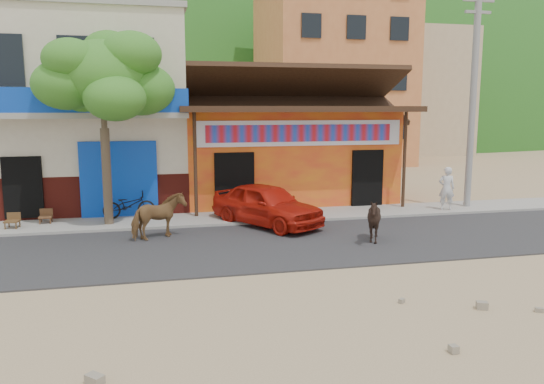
{
  "coord_description": "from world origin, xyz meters",
  "views": [
    {
      "loc": [
        -3.25,
        -11.32,
        3.73
      ],
      "look_at": [
        0.05,
        3.0,
        1.4
      ],
      "focal_mm": 35.0,
      "sensor_mm": 36.0,
      "label": 1
    }
  ],
  "objects": [
    {
      "name": "red_car",
      "position": [
        0.28,
        4.8,
        0.71
      ],
      "size": [
        3.46,
        4.18,
        1.35
      ],
      "primitive_type": "imported",
      "rotation": [
        0.0,
        0.0,
        0.57
      ],
      "color": "#B8190D",
      "rests_on": "road"
    },
    {
      "name": "hillside",
      "position": [
        0.0,
        70.0,
        12.0
      ],
      "size": [
        100.0,
        40.0,
        24.0
      ],
      "primitive_type": "ellipsoid",
      "color": "#194C14",
      "rests_on": "ground"
    },
    {
      "name": "cafe_chair_left",
      "position": [
        -6.56,
        6.33,
        0.54
      ],
      "size": [
        0.4,
        0.4,
        0.83
      ],
      "primitive_type": null,
      "rotation": [
        0.0,
        0.0,
        0.02
      ],
      "color": "#4E2A1A",
      "rests_on": "sidewalk"
    },
    {
      "name": "apartment_rear",
      "position": [
        18.0,
        30.0,
        5.0
      ],
      "size": [
        8.0,
        8.0,
        10.0
      ],
      "primitive_type": "cube",
      "color": "tan",
      "rests_on": "ground"
    },
    {
      "name": "cow_dark",
      "position": [
        2.74,
        2.06,
        0.66
      ],
      "size": [
        1.43,
        1.36,
        1.24
      ],
      "primitive_type": "imported",
      "rotation": [
        0.0,
        0.0,
        -1.17
      ],
      "color": "black",
      "rests_on": "road"
    },
    {
      "name": "ground",
      "position": [
        0.0,
        0.0,
        0.0
      ],
      "size": [
        120.0,
        120.0,
        0.0
      ],
      "primitive_type": "plane",
      "color": "#9E825B",
      "rests_on": "ground"
    },
    {
      "name": "utility_pole",
      "position": [
        8.2,
        6.0,
        4.12
      ],
      "size": [
        0.24,
        0.24,
        8.0
      ],
      "primitive_type": "cylinder",
      "color": "gray",
      "rests_on": "sidewalk"
    },
    {
      "name": "apartment_front",
      "position": [
        9.0,
        24.0,
        6.0
      ],
      "size": [
        9.0,
        9.0,
        12.0
      ],
      "primitive_type": "cube",
      "color": "#CC723F",
      "rests_on": "ground"
    },
    {
      "name": "pedestrian",
      "position": [
        7.03,
        5.51,
        0.9
      ],
      "size": [
        0.66,
        0.54,
        1.55
      ],
      "primitive_type": "imported",
      "rotation": [
        0.0,
        0.0,
        2.8
      ],
      "color": "silver",
      "rests_on": "sidewalk"
    },
    {
      "name": "dance_club",
      "position": [
        2.0,
        10.0,
        1.8
      ],
      "size": [
        8.0,
        6.0,
        3.6
      ],
      "primitive_type": "cube",
      "color": "orange",
      "rests_on": "ground"
    },
    {
      "name": "cafe_chair_right",
      "position": [
        -7.42,
        5.8,
        0.55
      ],
      "size": [
        0.44,
        0.44,
        0.85
      ],
      "primitive_type": null,
      "rotation": [
        0.0,
        0.0,
        -0.12
      ],
      "color": "#4A2F18",
      "rests_on": "sidewalk"
    },
    {
      "name": "cafe_building",
      "position": [
        -5.5,
        10.0,
        3.5
      ],
      "size": [
        7.0,
        6.0,
        7.0
      ],
      "primitive_type": "cube",
      "color": "beige",
      "rests_on": "ground"
    },
    {
      "name": "road",
      "position": [
        0.0,
        2.5,
        0.02
      ],
      "size": [
        60.0,
        5.0,
        0.04
      ],
      "primitive_type": "cube",
      "color": "#28282B",
      "rests_on": "ground"
    },
    {
      "name": "sidewalk",
      "position": [
        0.0,
        6.0,
        0.06
      ],
      "size": [
        60.0,
        2.0,
        0.12
      ],
      "primitive_type": "cube",
      "color": "gray",
      "rests_on": "ground"
    },
    {
      "name": "cow_tan",
      "position": [
        -3.09,
        3.78,
        0.69
      ],
      "size": [
        1.68,
        1.34,
        1.29
      ],
      "primitive_type": "imported",
      "rotation": [
        0.0,
        0.0,
        2.07
      ],
      "color": "brown",
      "rests_on": "road"
    },
    {
      "name": "tree",
      "position": [
        -4.6,
        5.8,
        3.12
      ],
      "size": [
        3.0,
        3.0,
        6.0
      ],
      "primitive_type": null,
      "color": "#2D721E",
      "rests_on": "sidewalk"
    },
    {
      "name": "scooter",
      "position": [
        -4.0,
        6.54,
        0.56
      ],
      "size": [
        1.71,
        0.68,
        0.88
      ],
      "primitive_type": "imported",
      "rotation": [
        0.0,
        0.0,
        1.63
      ],
      "color": "black",
      "rests_on": "sidewalk"
    }
  ]
}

